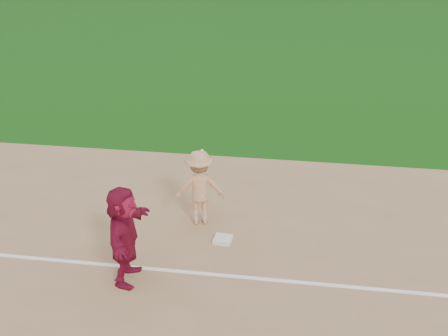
# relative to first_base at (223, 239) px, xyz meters

# --- Properties ---
(ground) EXTENTS (160.00, 160.00, 0.00)m
(ground) POSITION_rel_first_base_xyz_m (-0.14, -0.45, -0.06)
(ground) COLOR #13480D
(ground) RESTS_ON ground
(foul_line) EXTENTS (60.00, 0.10, 0.01)m
(foul_line) POSITION_rel_first_base_xyz_m (-0.14, -1.25, -0.04)
(foul_line) COLOR white
(foul_line) RESTS_ON infield_dirt
(first_base) EXTENTS (0.42, 0.42, 0.09)m
(first_base) POSITION_rel_first_base_xyz_m (0.00, 0.00, 0.00)
(first_base) COLOR silver
(first_base) RESTS_ON infield_dirt
(base_runner) EXTENTS (0.67, 1.89, 2.02)m
(base_runner) POSITION_rel_first_base_xyz_m (-1.65, -1.63, 0.97)
(base_runner) COLOR maroon
(base_runner) RESTS_ON infield_dirt
(first_base_play) EXTENTS (1.28, 1.17, 2.13)m
(first_base_play) POSITION_rel_first_base_xyz_m (-0.65, 0.75, 0.85)
(first_base_play) COLOR #AEAEB0
(first_base_play) RESTS_ON infield_dirt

